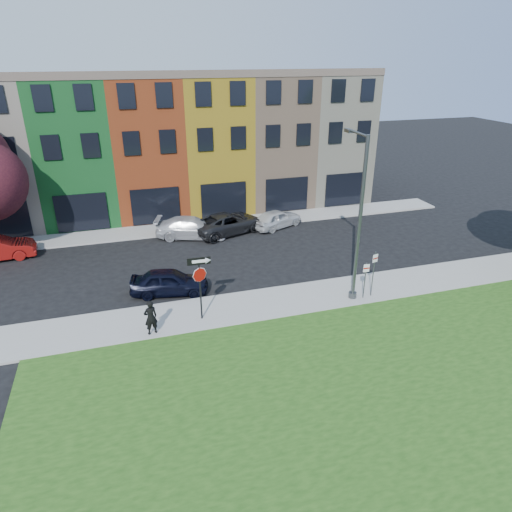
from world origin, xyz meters
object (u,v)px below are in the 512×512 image
object	(u,v)px
sedan_near	(169,282)
stop_sign	(200,276)
street_lamp	(358,220)
man	(151,317)

from	to	relation	value
sedan_near	stop_sign	bearing A→B (deg)	-149.59
stop_sign	street_lamp	world-z (taller)	street_lamp
stop_sign	sedan_near	distance (m)	3.71
stop_sign	sedan_near	world-z (taller)	stop_sign
sedan_near	man	bearing A→B (deg)	172.31
stop_sign	street_lamp	xyz separation A→B (m)	(7.75, -0.04, 1.89)
man	sedan_near	distance (m)	3.93
stop_sign	street_lamp	bearing A→B (deg)	1.91
sedan_near	street_lamp	bearing A→B (deg)	-98.79
stop_sign	street_lamp	distance (m)	7.98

